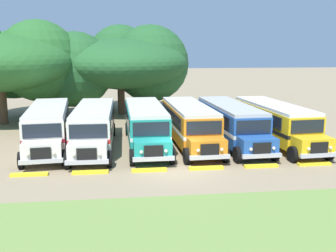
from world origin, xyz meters
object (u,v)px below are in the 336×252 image
Objects in this scene: parked_bus_slot_3 at (189,122)px; parked_bus_slot_1 at (94,125)px; parked_bus_slot_2 at (146,123)px; broad_shade_tree at (120,64)px; parked_bus_slot_4 at (231,122)px; parked_bus_slot_5 at (275,121)px; parked_bus_slot_0 at (48,125)px.

parked_bus_slot_1 is at bearing -90.82° from parked_bus_slot_3.
parked_bus_slot_1 is 3.59m from parked_bus_slot_2.
broad_shade_tree reaches higher than parked_bus_slot_1.
broad_shade_tree reaches higher than parked_bus_slot_2.
parked_bus_slot_2 is 6.19m from parked_bus_slot_4.
parked_bus_slot_1 is 6.73m from parked_bus_slot_3.
parked_bus_slot_3 is at bearing -94.27° from parked_bus_slot_4.
parked_bus_slot_3 is 3.05m from parked_bus_slot_4.
broad_shade_tree is (-4.87, 14.21, 3.64)m from parked_bus_slot_3.
broad_shade_tree is at bearing -146.80° from parked_bus_slot_5.
parked_bus_slot_1 is 1.00× the size of parked_bus_slot_2.
parked_bus_slot_4 and parked_bus_slot_5 have the same top height.
parked_bus_slot_3 is 1.00× the size of parked_bus_slot_4.
parked_bus_slot_3 is at bearing 82.72° from parked_bus_slot_0.
parked_bus_slot_1 and parked_bus_slot_4 have the same top height.
parked_bus_slot_0 and parked_bus_slot_2 have the same top height.
parked_bus_slot_0 is 3.19m from parked_bus_slot_1.
parked_bus_slot_2 is 3.14m from parked_bus_slot_3.
parked_bus_slot_4 is at bearing -61.01° from broad_shade_tree.
parked_bus_slot_1 is 9.78m from parked_bus_slot_4.
parked_bus_slot_2 is at bearing -96.73° from parked_bus_slot_5.
parked_bus_slot_4 is at bearing 90.79° from parked_bus_slot_1.
parked_bus_slot_1 is at bearing -87.93° from parked_bus_slot_2.
broad_shade_tree is at bearing 154.35° from parked_bus_slot_0.
parked_bus_slot_5 is (6.28, -0.37, 0.00)m from parked_bus_slot_3.
parked_bus_slot_0 is 0.72× the size of broad_shade_tree.
parked_bus_slot_1 and parked_bus_slot_3 have the same top height.
broad_shade_tree is (1.86, 14.36, 3.64)m from parked_bus_slot_1.
parked_bus_slot_2 is 0.71× the size of broad_shade_tree.
parked_bus_slot_3 is 15.45m from broad_shade_tree.
parked_bus_slot_0 is at bearing -96.41° from parked_bus_slot_5.
parked_bus_slot_5 is at bearing -52.60° from broad_shade_tree.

